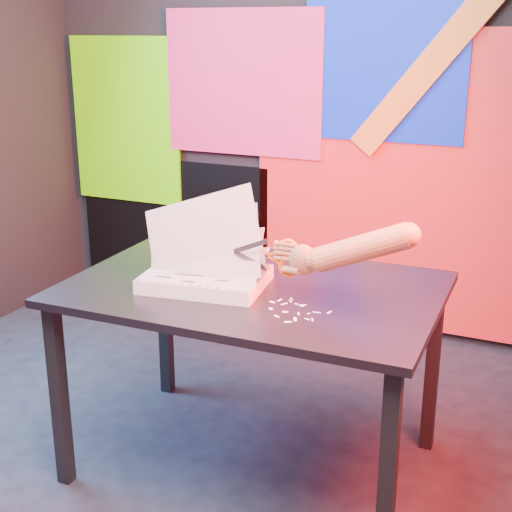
% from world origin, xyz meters
% --- Properties ---
extents(room, '(3.01, 3.01, 2.71)m').
position_xyz_m(room, '(0.00, 0.00, 1.35)').
color(room, black).
rests_on(room, ground).
extents(backdrop, '(2.88, 0.05, 2.08)m').
position_xyz_m(backdrop, '(0.06, 1.46, 0.96)').
color(backdrop, red).
rests_on(backdrop, ground).
extents(work_table, '(1.36, 0.93, 0.75)m').
position_xyz_m(work_table, '(0.49, -0.01, 0.67)').
color(work_table, black).
rests_on(work_table, ground).
extents(printout_stack, '(0.51, 0.37, 0.39)m').
position_xyz_m(printout_stack, '(0.33, -0.09, 0.78)').
color(printout_stack, silver).
rests_on(printout_stack, work_table).
extents(scissors, '(0.24, 0.02, 0.14)m').
position_xyz_m(scissors, '(0.63, -0.07, 0.89)').
color(scissors, '#B3B4B6').
rests_on(scissors, printout_stack).
extents(hand_forearm, '(0.49, 0.10, 0.22)m').
position_xyz_m(hand_forearm, '(0.87, -0.06, 0.95)').
color(hand_forearm, '#866549').
rests_on(hand_forearm, work_table).
extents(paper_clippings, '(0.23, 0.21, 0.00)m').
position_xyz_m(paper_clippings, '(0.71, -0.18, 0.75)').
color(paper_clippings, white).
rests_on(paper_clippings, work_table).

